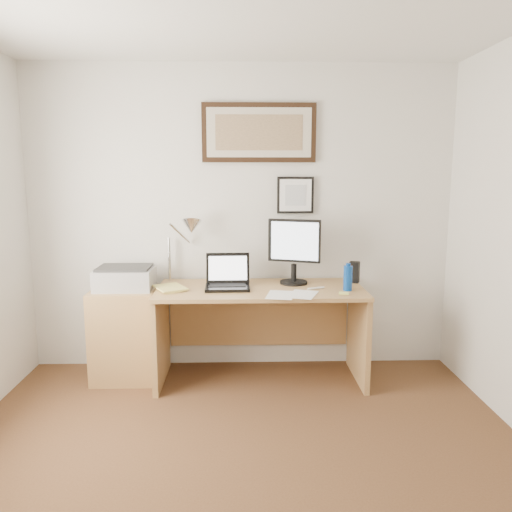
{
  "coord_description": "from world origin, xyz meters",
  "views": [
    {
      "loc": [
        0.01,
        -2.14,
        1.63
      ],
      "look_at": [
        0.11,
        1.43,
        1.03
      ],
      "focal_mm": 35.0,
      "sensor_mm": 36.0,
      "label": 1
    }
  ],
  "objects_px": {
    "book": "(158,290)",
    "printer": "(125,278)",
    "side_cabinet": "(125,335)",
    "desk": "(260,314)",
    "lcd_monitor": "(294,248)",
    "water_bottle": "(348,278)",
    "laptop": "(228,280)"
  },
  "relations": [
    {
      "from": "side_cabinet",
      "to": "water_bottle",
      "type": "bearing_deg",
      "value": -5.16
    },
    {
      "from": "printer",
      "to": "lcd_monitor",
      "type": "bearing_deg",
      "value": 2.07
    },
    {
      "from": "desk",
      "to": "printer",
      "type": "bearing_deg",
      "value": 179.95
    },
    {
      "from": "water_bottle",
      "to": "lcd_monitor",
      "type": "xyz_separation_m",
      "value": [
        -0.38,
        0.24,
        0.19
      ]
    },
    {
      "from": "laptop",
      "to": "printer",
      "type": "xyz_separation_m",
      "value": [
        -0.81,
        0.07,
        0.01
      ]
    },
    {
      "from": "water_bottle",
      "to": "laptop",
      "type": "relative_size",
      "value": 0.55
    },
    {
      "from": "lcd_monitor",
      "to": "book",
      "type": "bearing_deg",
      "value": -168.43
    },
    {
      "from": "water_bottle",
      "to": "laptop",
      "type": "bearing_deg",
      "value": 172.52
    },
    {
      "from": "side_cabinet",
      "to": "lcd_monitor",
      "type": "distance_m",
      "value": 1.51
    },
    {
      "from": "desk",
      "to": "printer",
      "type": "relative_size",
      "value": 3.64
    },
    {
      "from": "book",
      "to": "desk",
      "type": "distance_m",
      "value": 0.83
    },
    {
      "from": "side_cabinet",
      "to": "desk",
      "type": "height_order",
      "value": "desk"
    },
    {
      "from": "side_cabinet",
      "to": "desk",
      "type": "bearing_deg",
      "value": 1.89
    },
    {
      "from": "side_cabinet",
      "to": "lcd_monitor",
      "type": "height_order",
      "value": "lcd_monitor"
    },
    {
      "from": "side_cabinet",
      "to": "book",
      "type": "relative_size",
      "value": 2.69
    },
    {
      "from": "desk",
      "to": "side_cabinet",
      "type": "bearing_deg",
      "value": -178.11
    },
    {
      "from": "side_cabinet",
      "to": "printer",
      "type": "relative_size",
      "value": 1.66
    },
    {
      "from": "desk",
      "to": "lcd_monitor",
      "type": "xyz_separation_m",
      "value": [
        0.27,
        0.05,
        0.53
      ]
    },
    {
      "from": "lcd_monitor",
      "to": "desk",
      "type": "bearing_deg",
      "value": -169.78
    },
    {
      "from": "laptop",
      "to": "book",
      "type": "bearing_deg",
      "value": -169.81
    },
    {
      "from": "laptop",
      "to": "lcd_monitor",
      "type": "distance_m",
      "value": 0.59
    },
    {
      "from": "printer",
      "to": "laptop",
      "type": "bearing_deg",
      "value": -5.14
    },
    {
      "from": "water_bottle",
      "to": "printer",
      "type": "distance_m",
      "value": 1.73
    },
    {
      "from": "water_bottle",
      "to": "laptop",
      "type": "xyz_separation_m",
      "value": [
        -0.91,
        0.12,
        -0.04
      ]
    },
    {
      "from": "water_bottle",
      "to": "desk",
      "type": "relative_size",
      "value": 0.12
    },
    {
      "from": "side_cabinet",
      "to": "laptop",
      "type": "xyz_separation_m",
      "value": [
        0.82,
        -0.04,
        0.44
      ]
    },
    {
      "from": "book",
      "to": "printer",
      "type": "height_order",
      "value": "printer"
    },
    {
      "from": "lcd_monitor",
      "to": "printer",
      "type": "relative_size",
      "value": 1.18
    },
    {
      "from": "side_cabinet",
      "to": "water_bottle",
      "type": "height_order",
      "value": "water_bottle"
    },
    {
      "from": "printer",
      "to": "book",
      "type": "bearing_deg",
      "value": -30.7
    },
    {
      "from": "side_cabinet",
      "to": "lcd_monitor",
      "type": "bearing_deg",
      "value": 3.6
    },
    {
      "from": "book",
      "to": "printer",
      "type": "distance_m",
      "value": 0.33
    }
  ]
}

